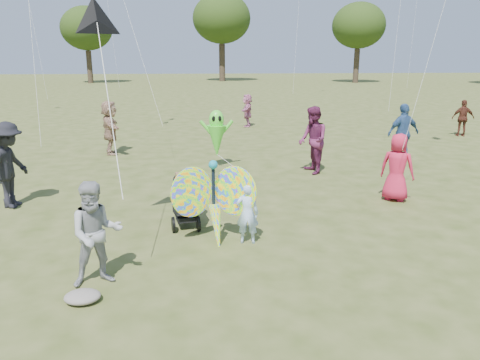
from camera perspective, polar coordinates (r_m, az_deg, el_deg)
name	(u,v)px	position (r m, az deg, el deg)	size (l,w,h in m)	color
ground	(260,271)	(7.55, 2.52, -11.04)	(160.00, 160.00, 0.00)	#51592B
child_girl	(247,213)	(8.41, 0.90, -4.10)	(0.41, 0.27, 1.12)	#B4D3FF
adult_man	(96,234)	(7.17, -17.12, -6.28)	(0.77, 0.60, 1.58)	#989A9E
grey_bag	(82,297)	(7.01, -18.66, -13.33)	(0.50, 0.41, 0.16)	gray
crowd_a	(397,167)	(11.43, 18.62, 1.49)	(0.78, 0.50, 1.59)	#CB2042
crowd_b	(9,165)	(11.52, -26.33, 1.65)	(1.24, 0.71, 1.92)	black
crowd_c	(403,133)	(15.61, 19.27, 5.40)	(1.09, 0.45, 1.86)	#305285
crowd_d	(110,128)	(16.62, -15.56, 6.18)	(1.69, 0.54, 1.83)	tan
crowd_e	(313,140)	(13.50, 8.86, 4.81)	(0.93, 0.73, 1.92)	#662249
crowd_h	(463,118)	(21.72, 25.54, 6.82)	(0.89, 0.37, 1.51)	#50261A
crowd_j	(247,110)	(22.32, 0.90, 8.48)	(1.42, 0.45, 1.53)	#C26F97
jogging_stroller	(186,195)	(9.35, -6.63, -1.87)	(0.61, 1.10, 1.09)	black
butterfly_kite	(215,203)	(8.35, -3.12, -2.76)	(1.74, 0.75, 1.74)	#FF5C28
delta_kite_rig	(97,22)	(8.34, -17.04, 17.90)	(0.95, 1.87, 2.99)	black
alien_kite	(217,136)	(14.09, -2.86, 5.44)	(1.12, 0.69, 1.74)	#54E836
tree_line	(242,20)	(52.03, 0.24, 18.95)	(91.78, 33.60, 10.79)	#3A2D21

